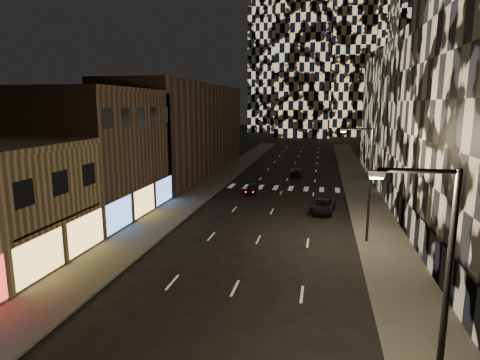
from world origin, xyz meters
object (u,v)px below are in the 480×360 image
at_px(car_dark_midlane, 252,188).
at_px(streetlight_far, 367,177).
at_px(streetlight_near, 438,295).
at_px(car_dark_oncoming, 297,172).
at_px(car_dark_rightlane, 322,206).

bearing_deg(car_dark_midlane, streetlight_far, -56.13).
bearing_deg(streetlight_near, streetlight_far, 90.00).
bearing_deg(car_dark_midlane, streetlight_near, -74.48).
bearing_deg(car_dark_midlane, car_dark_oncoming, 68.57).
bearing_deg(streetlight_near, car_dark_midlane, 108.24).
xyz_separation_m(car_dark_midlane, car_dark_oncoming, (4.63, 13.66, -0.01)).
distance_m(streetlight_far, car_dark_oncoming, 30.87).
xyz_separation_m(streetlight_near, car_dark_oncoming, (-7.23, 49.63, -4.75)).
distance_m(streetlight_near, car_dark_midlane, 38.17).
xyz_separation_m(car_dark_oncoming, car_dark_rightlane, (3.97, -21.17, 0.06)).
xyz_separation_m(streetlight_near, streetlight_far, (0.00, 20.00, 0.00)).
height_order(streetlight_far, car_dark_rightlane, streetlight_far).
bearing_deg(car_dark_rightlane, streetlight_near, -76.30).
height_order(streetlight_far, car_dark_midlane, streetlight_far).
bearing_deg(streetlight_far, car_dark_rightlane, 111.03).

